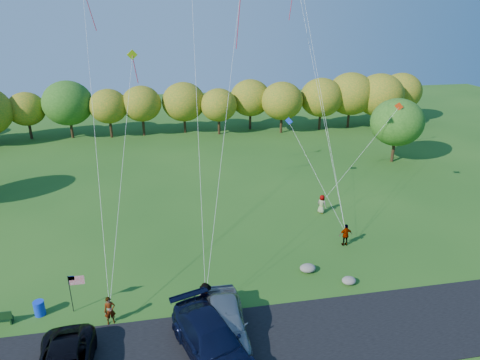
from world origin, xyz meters
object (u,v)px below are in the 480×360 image
object	(u,v)px
flyer_e	(322,204)
flyer_a	(110,311)
minivan_navy	(212,341)
trash_barrel	(39,308)
minivan_silver	(226,321)
flyer_c	(206,298)
flyer_b	(206,297)
flyer_d	(346,235)

from	to	relation	value
flyer_e	flyer_a	bearing A→B (deg)	86.71
minivan_navy	trash_barrel	size ratio (longest dim) A/B	7.10
minivan_silver	flyer_c	xyz separation A→B (m)	(-0.84, 2.29, -0.06)
flyer_a	minivan_silver	bearing A→B (deg)	-32.93
flyer_a	flyer_c	world-z (taller)	flyer_c
flyer_e	trash_barrel	distance (m)	23.39
minivan_navy	flyer_b	distance (m)	3.64
minivan_silver	flyer_a	world-z (taller)	minivan_silver
minivan_silver	flyer_b	distance (m)	2.49
flyer_a	flyer_e	size ratio (longest dim) A/B	1.03
trash_barrel	flyer_c	bearing A→B (deg)	-8.86
flyer_a	trash_barrel	bearing A→B (deg)	147.10
flyer_a	flyer_e	xyz separation A→B (m)	(17.01, 11.37, -0.02)
minivan_silver	flyer_b	size ratio (longest dim) A/B	2.93
flyer_b	flyer_e	xyz separation A→B (m)	(11.51, 11.31, -0.12)
flyer_d	flyer_b	bearing A→B (deg)	25.37
flyer_e	trash_barrel	bearing A→B (deg)	77.88
flyer_b	minivan_navy	bearing A→B (deg)	-75.51
minivan_navy	trash_barrel	world-z (taller)	minivan_navy
minivan_navy	flyer_e	bearing A→B (deg)	34.68
trash_barrel	flyer_d	bearing A→B (deg)	11.33
minivan_silver	flyer_a	size ratio (longest dim) A/B	3.24
minivan_silver	trash_barrel	size ratio (longest dim) A/B	6.10
minivan_navy	flyer_e	world-z (taller)	minivan_navy
minivan_silver	trash_barrel	xyz separation A→B (m)	(-10.53, 3.80, -0.56)
flyer_c	trash_barrel	distance (m)	9.83
minivan_silver	flyer_d	size ratio (longest dim) A/B	3.17
minivan_navy	flyer_b	size ratio (longest dim) A/B	3.41
minivan_silver	flyer_b	bearing A→B (deg)	111.72
minivan_navy	flyer_e	xyz separation A→B (m)	(11.59, 14.95, -0.17)
flyer_c	flyer_a	bearing A→B (deg)	30.26
flyer_a	flyer_e	world-z (taller)	flyer_a
flyer_b	trash_barrel	world-z (taller)	flyer_b
flyer_a	trash_barrel	xyz separation A→B (m)	(-4.20, 1.51, -0.41)
minivan_silver	flyer_e	distance (m)	17.33
flyer_c	flyer_e	world-z (taller)	flyer_c
flyer_a	flyer_e	distance (m)	20.46
trash_barrel	minivan_navy	bearing A→B (deg)	-27.92
minivan_navy	flyer_a	world-z (taller)	minivan_navy
minivan_silver	flyer_b	xyz separation A→B (m)	(-0.84, 2.35, -0.06)
flyer_a	flyer_d	bearing A→B (deg)	5.72
minivan_navy	flyer_a	size ratio (longest dim) A/B	3.77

